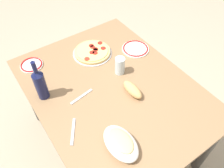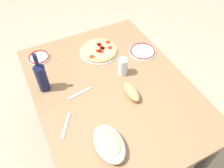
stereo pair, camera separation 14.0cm
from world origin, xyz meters
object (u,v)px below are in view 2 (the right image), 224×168
object	(u,v)px
baked_pasta_dish	(109,143)
side_plate_far	(39,57)
water_glass	(123,67)
dining_table	(112,97)
side_plate_near	(143,51)
bread_loaf	(131,92)
wine_bottle	(41,76)
pepperoni_pizza	(99,50)

from	to	relation	value
baked_pasta_dish	side_plate_far	world-z (taller)	baked_pasta_dish
water_glass	dining_table	bearing A→B (deg)	123.84
dining_table	side_plate_near	xyz separation A→B (m)	(0.21, -0.36, 0.12)
side_plate_far	bread_loaf	distance (m)	0.75
wine_bottle	water_glass	distance (m)	0.53
pepperoni_pizza	side_plate_far	xyz separation A→B (m)	(0.13, 0.43, -0.01)
wine_bottle	bread_loaf	world-z (taller)	wine_bottle
wine_bottle	side_plate_far	size ratio (longest dim) A/B	1.81
baked_pasta_dish	water_glass	size ratio (longest dim) A/B	1.89
dining_table	water_glass	xyz separation A→B (m)	(0.08, -0.12, 0.17)
pepperoni_pizza	side_plate_far	world-z (taller)	pepperoni_pizza
water_glass	side_plate_near	xyz separation A→B (m)	(0.13, -0.24, -0.05)
side_plate_near	bread_loaf	world-z (taller)	bread_loaf
baked_pasta_dish	bread_loaf	xyz separation A→B (m)	(0.26, -0.28, -0.01)
pepperoni_pizza	water_glass	size ratio (longest dim) A/B	2.32
dining_table	pepperoni_pizza	distance (m)	0.39
baked_pasta_dish	bread_loaf	distance (m)	0.38
dining_table	bread_loaf	bearing A→B (deg)	-145.26
wine_bottle	side_plate_far	bearing A→B (deg)	-6.98
pepperoni_pizza	side_plate_near	size ratio (longest dim) A/B	1.42
bread_loaf	water_glass	bearing A→B (deg)	-12.22
pepperoni_pizza	water_glass	xyz separation A→B (m)	(-0.28, -0.05, 0.05)
wine_bottle	water_glass	bearing A→B (deg)	-101.21
water_glass	side_plate_far	world-z (taller)	water_glass
baked_pasta_dish	side_plate_near	distance (m)	0.81
side_plate_near	side_plate_far	xyz separation A→B (m)	(0.28, 0.72, 0.00)
side_plate_near	dining_table	bearing A→B (deg)	119.98
baked_pasta_dish	wine_bottle	bearing A→B (deg)	19.36
water_glass	baked_pasta_dish	bearing A→B (deg)	144.47
baked_pasta_dish	side_plate_far	size ratio (longest dim) A/B	1.49
pepperoni_pizza	baked_pasta_dish	bearing A→B (deg)	159.67
pepperoni_pizza	side_plate_near	xyz separation A→B (m)	(-0.15, -0.30, -0.01)
dining_table	wine_bottle	world-z (taller)	wine_bottle
baked_pasta_dish	bread_loaf	size ratio (longest dim) A/B	1.44
pepperoni_pizza	wine_bottle	world-z (taller)	wine_bottle
baked_pasta_dish	dining_table	bearing A→B (deg)	-28.49
baked_pasta_dish	wine_bottle	xyz separation A→B (m)	(0.56, 0.19, 0.08)
water_glass	bread_loaf	size ratio (longest dim) A/B	0.76
pepperoni_pizza	water_glass	world-z (taller)	water_glass
baked_pasta_dish	wine_bottle	distance (m)	0.59
water_glass	side_plate_far	distance (m)	0.63
wine_bottle	water_glass	world-z (taller)	wine_bottle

